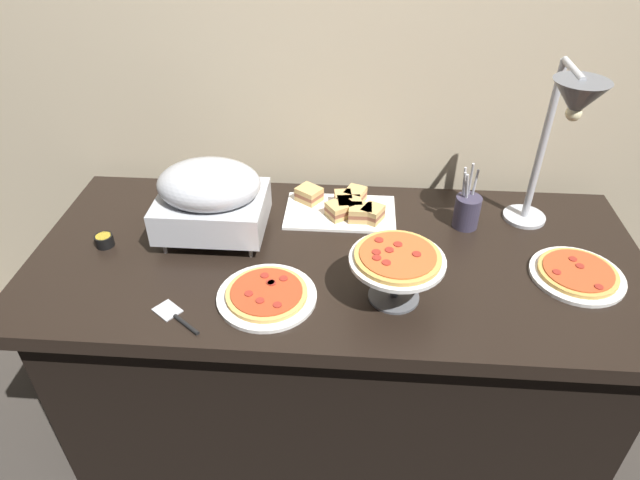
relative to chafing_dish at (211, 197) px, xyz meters
name	(u,v)px	position (x,y,z in m)	size (l,w,h in m)	color
ground_plane	(334,407)	(0.40, -0.07, -0.91)	(8.00, 8.00, 0.00)	#38332D
back_wall	(346,60)	(0.40, 0.43, 0.29)	(4.40, 0.04, 2.40)	#C6B593
buffet_table	(335,338)	(0.40, -0.07, -0.52)	(1.90, 0.84, 0.76)	black
chafing_dish	(211,197)	(0.00, 0.00, 0.00)	(0.34, 0.26, 0.26)	#B7BABF
heat_lamp	(568,116)	(1.03, 0.04, 0.28)	(0.15, 0.31, 0.55)	#B7BABF
pizza_plate_front	(267,295)	(0.21, -0.29, -0.13)	(0.28, 0.28, 0.03)	white
pizza_plate_center	(577,274)	(1.11, -0.14, -0.13)	(0.27, 0.27, 0.03)	white
pizza_plate_raised_stand	(397,263)	(0.57, -0.27, -0.02)	(0.26, 0.26, 0.16)	#595B60
sandwich_platter	(343,207)	(0.41, 0.16, -0.12)	(0.38, 0.22, 0.06)	white
sauce_cup_near	(104,240)	(-0.34, -0.08, -0.12)	(0.06, 0.06, 0.04)	black
utensil_holder	(467,211)	(0.82, 0.11, -0.09)	(0.08, 0.08, 0.23)	#383347
serving_spatula	(176,317)	(-0.02, -0.39, -0.14)	(0.16, 0.13, 0.01)	#B7BABF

